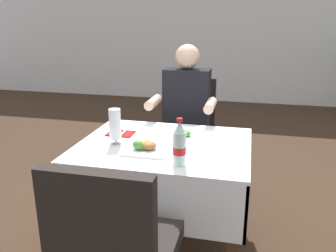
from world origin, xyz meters
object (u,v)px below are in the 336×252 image
Objects in this scene: main_dining_table at (164,170)px; napkin_cutlery_set at (121,133)px; chair_far_diner_seat at (187,130)px; chair_near_camera_side at (116,250)px; beer_glass_left at (115,126)px; seated_diner_far at (185,115)px; plate_near_camera at (146,147)px; cola_bottle_primary at (179,145)px; plate_far_diner at (182,135)px.

napkin_cutlery_set reaches higher than main_dining_table.
chair_far_diner_seat and chair_near_camera_side have the same top height.
beer_glass_left is 1.15× the size of napkin_cutlery_set.
seated_diner_far is at bearing 70.35° from beer_glass_left.
plate_near_camera reaches higher than main_dining_table.
napkin_cutlery_set is at bearing 109.25° from chair_near_camera_side.
seated_diner_far reaches higher than cola_bottle_primary.
plate_near_camera is at bearing -94.32° from chair_far_diner_seat.
chair_near_camera_side is 3.83× the size of plate_near_camera.
chair_far_diner_seat is at bearing 65.58° from napkin_cutlery_set.
chair_far_diner_seat is at bearing 85.68° from plate_near_camera.
seated_diner_far is 5.02× the size of cola_bottle_primary.
plate_far_diner is (0.08, 0.95, 0.18)m from chair_near_camera_side.
plate_far_diner is at bearing 57.64° from main_dining_table.
seated_diner_far reaches higher than beer_glass_left.
chair_far_diner_seat reaches higher than beer_glass_left.
napkin_cutlery_set is at bearing -118.23° from seated_diner_far.
cola_bottle_primary is at bearing -40.30° from napkin_cutlery_set.
seated_diner_far is 0.84m from beer_glass_left.
beer_glass_left is at bearing 165.10° from plate_near_camera.
cola_bottle_primary reaches higher than chair_far_diner_seat.
chair_far_diner_seat is at bearing 97.84° from cola_bottle_primary.
plate_near_camera is 0.31m from plate_far_diner.
plate_far_diner is 0.92× the size of cola_bottle_primary.
plate_far_diner is at bearing 84.93° from chair_near_camera_side.
plate_far_diner is at bearing -82.97° from chair_far_diner_seat.
seated_diner_far is (0.00, -0.11, 0.16)m from chair_far_diner_seat.
plate_near_camera is 1.10× the size of plate_far_diner.
seated_diner_far reaches higher than plate_far_diner.
plate_near_camera reaches higher than napkin_cutlery_set.
main_dining_table is 0.81m from chair_near_camera_side.
main_dining_table is 4.10× the size of cola_bottle_primary.
napkin_cutlery_set is at bearing 139.70° from cola_bottle_primary.
beer_glass_left is (-0.28, -0.08, 0.29)m from main_dining_table.
chair_far_diner_seat is 0.98m from beer_glass_left.
seated_diner_far is 0.68m from napkin_cutlery_set.
napkin_cutlery_set is at bearing -176.26° from plate_far_diner.
main_dining_table is 1.06× the size of chair_far_diner_seat.
chair_far_diner_seat is 0.97m from plate_near_camera.
main_dining_table is 1.06× the size of chair_near_camera_side.
cola_bottle_primary is at bearing -26.44° from beer_glass_left.
beer_glass_left reaches higher than plate_near_camera.
chair_near_camera_side is at bearing -90.00° from chair_far_diner_seat.
chair_near_camera_side is at bearing -90.00° from main_dining_table.
chair_far_diner_seat is at bearing 90.00° from chair_near_camera_side.
chair_near_camera_side is 4.22× the size of plate_far_diner.
beer_glass_left reaches higher than plate_far_diner.
main_dining_table is 0.82× the size of seated_diner_far.
cola_bottle_primary is at bearing -80.89° from plate_far_diner.
chair_near_camera_side is at bearing -90.00° from seated_diner_far.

